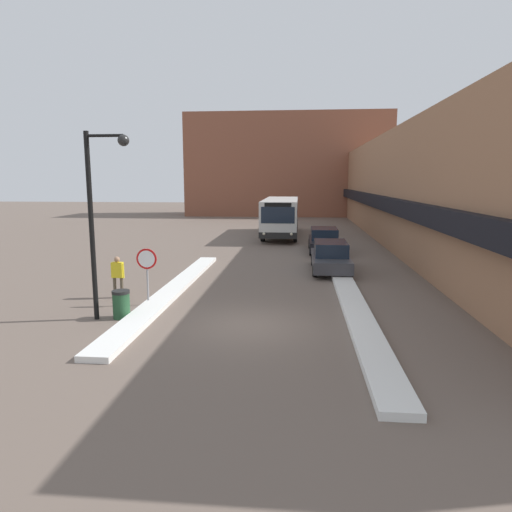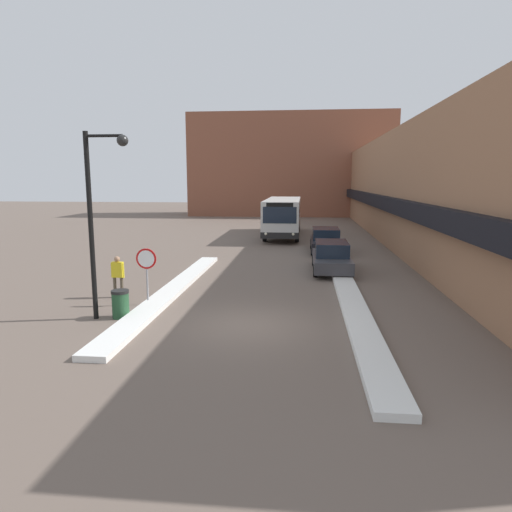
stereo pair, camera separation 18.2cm
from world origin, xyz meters
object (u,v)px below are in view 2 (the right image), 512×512
parked_car_middle (326,240)px  trash_bin (121,304)px  stop_sign (146,264)px  parked_car_front (331,257)px  street_lamp (98,205)px  city_bus (283,216)px  pedestrian (118,273)px

parked_car_middle → trash_bin: parked_car_middle is taller
stop_sign → trash_bin: stop_sign is taller
parked_car_front → stop_sign: (-7.16, -7.15, 0.78)m
street_lamp → parked_car_front: bearing=48.3°
city_bus → street_lamp: size_ratio=1.86×
parked_car_middle → parked_car_front: bearing=-90.0°
trash_bin → stop_sign: bearing=77.7°
city_bus → street_lamp: 24.08m
stop_sign → street_lamp: bearing=-115.1°
stop_sign → pedestrian: stop_sign is taller
city_bus → parked_car_middle: (3.11, -8.20, -0.92)m
parked_car_front → parked_car_middle: parked_car_middle is taller
parked_car_middle → city_bus: bearing=110.7°
parked_car_middle → trash_bin: size_ratio=5.03×
parked_car_middle → street_lamp: size_ratio=0.78×
stop_sign → pedestrian: 1.87m
parked_car_front → parked_car_middle: bearing=90.0°
street_lamp → trash_bin: 3.37m
parked_car_front → stop_sign: size_ratio=2.25×
parked_car_middle → pedestrian: size_ratio=2.90×
stop_sign → parked_car_middle: bearing=62.0°
stop_sign → trash_bin: size_ratio=2.24×
street_lamp → trash_bin: size_ratio=6.43×
parked_car_front → trash_bin: (-7.52, -8.81, -0.27)m
city_bus → trash_bin: city_bus is taller
stop_sign → street_lamp: (-0.86, -1.84, 2.27)m
parked_car_front → parked_car_middle: 6.28m
parked_car_front → street_lamp: (-8.02, -8.99, 3.05)m
city_bus → parked_car_middle: city_bus is taller
city_bus → street_lamp: bearing=-101.8°
stop_sign → city_bus: bearing=79.4°
stop_sign → parked_car_front: bearing=45.0°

